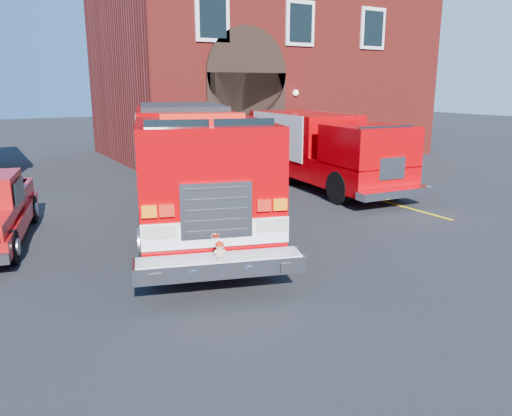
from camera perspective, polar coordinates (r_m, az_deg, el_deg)
ground at (r=10.69m, az=-3.24°, el=-5.43°), size 100.00×100.00×0.00m
parking_stripe_near at (r=15.31m, az=17.18°, el=-0.05°), size 0.12×3.00×0.01m
parking_stripe_mid at (r=17.42m, az=9.98°, el=2.01°), size 0.12×3.00×0.01m
parking_stripe_far at (r=19.76m, az=4.40°, el=3.59°), size 0.12×3.00×0.01m
fire_station at (r=26.68m, az=0.37°, el=15.47°), size 15.20×10.20×8.45m
fire_engine at (r=12.90m, az=-7.58°, el=4.96°), size 5.46×10.10×3.00m
secondary_truck at (r=17.89m, az=7.54°, el=6.86°), size 3.06×7.95×2.52m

